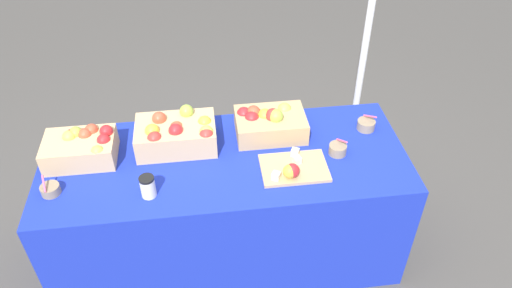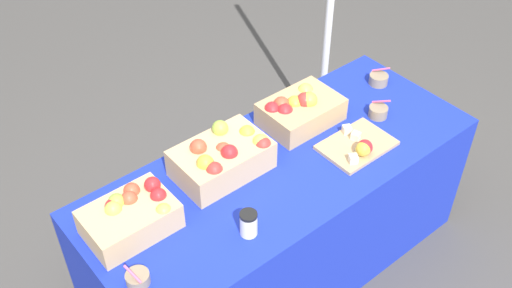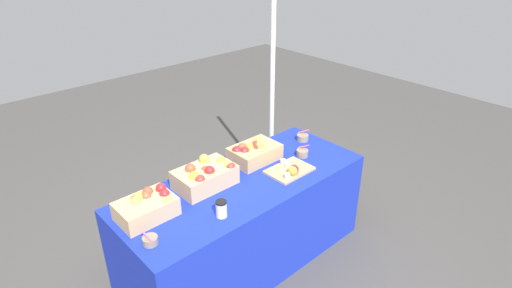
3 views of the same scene
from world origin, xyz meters
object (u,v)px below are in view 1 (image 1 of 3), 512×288
object	(u,v)px
coffee_cup	(148,187)
tent_pole	(366,42)
apple_crate_middle	(177,134)
sample_bowl_mid	(338,149)
apple_crate_right	(269,123)
sample_bowl_near	(366,125)
cutting_board_front	(293,169)
apple_crate_left	(82,147)
sample_bowl_far	(50,190)

from	to	relation	value
coffee_cup	tent_pole	size ratio (longest dim) A/B	0.06
apple_crate_middle	sample_bowl_mid	distance (m)	0.84
apple_crate_right	sample_bowl_near	size ratio (longest dim) A/B	3.64
sample_bowl_near	sample_bowl_mid	bearing A→B (deg)	-138.55
cutting_board_front	sample_bowl_near	size ratio (longest dim) A/B	3.25
apple_crate_left	sample_bowl_near	size ratio (longest dim) A/B	3.44
sample_bowl_near	sample_bowl_far	world-z (taller)	sample_bowl_near
apple_crate_right	sample_bowl_mid	size ratio (longest dim) A/B	3.53
apple_crate_middle	sample_bowl_far	distance (m)	0.67
tent_pole	apple_crate_left	bearing A→B (deg)	-161.28
cutting_board_front	tent_pole	distance (m)	1.03
sample_bowl_near	sample_bowl_far	size ratio (longest dim) A/B	1.12
sample_bowl_near	sample_bowl_far	distance (m)	1.67
coffee_cup	sample_bowl_far	bearing A→B (deg)	170.96
apple_crate_left	cutting_board_front	world-z (taller)	apple_crate_left
apple_crate_right	cutting_board_front	size ratio (longest dim) A/B	1.12
apple_crate_right	apple_crate_left	bearing A→B (deg)	-175.15
apple_crate_left	apple_crate_right	distance (m)	0.98
sample_bowl_mid	sample_bowl_far	world-z (taller)	sample_bowl_mid
apple_crate_right	cutting_board_front	xyz separation A→B (m)	(0.07, -0.33, -0.05)
apple_crate_right	tent_pole	distance (m)	0.84
sample_bowl_near	tent_pole	world-z (taller)	tent_pole
apple_crate_left	tent_pole	world-z (taller)	tent_pole
sample_bowl_near	coffee_cup	size ratio (longest dim) A/B	0.91
sample_bowl_mid	coffee_cup	xyz separation A→B (m)	(-0.97, -0.18, 0.03)
apple_crate_left	sample_bowl_near	distance (m)	1.52
apple_crate_middle	tent_pole	size ratio (longest dim) A/B	0.21
apple_crate_middle	coffee_cup	distance (m)	0.38
apple_crate_middle	cutting_board_front	xyz separation A→B (m)	(0.57, -0.28, -0.06)
sample_bowl_far	sample_bowl_near	bearing A→B (deg)	10.19
apple_crate_left	sample_bowl_far	distance (m)	0.28
apple_crate_left	apple_crate_middle	bearing A→B (deg)	4.13
apple_crate_middle	tent_pole	bearing A→B (deg)	24.24
sample_bowl_mid	sample_bowl_far	size ratio (longest dim) A/B	1.16
apple_crate_middle	sample_bowl_far	bearing A→B (deg)	-155.33
apple_crate_right	sample_bowl_mid	world-z (taller)	apple_crate_right
apple_crate_middle	sample_bowl_mid	size ratio (longest dim) A/B	3.89
apple_crate_left	sample_bowl_mid	size ratio (longest dim) A/B	3.33
apple_crate_middle	sample_bowl_near	world-z (taller)	apple_crate_middle
apple_crate_middle	coffee_cup	size ratio (longest dim) A/B	3.66
apple_crate_left	apple_crate_right	world-z (taller)	apple_crate_right
cutting_board_front	coffee_cup	xyz separation A→B (m)	(-0.71, -0.07, 0.03)
sample_bowl_far	tent_pole	distance (m)	1.95
apple_crate_middle	sample_bowl_near	xyz separation A→B (m)	(1.04, 0.02, -0.06)
sample_bowl_far	apple_crate_right	bearing A→B (deg)	16.50
sample_bowl_mid	coffee_cup	size ratio (longest dim) A/B	0.94
apple_crate_right	coffee_cup	xyz separation A→B (m)	(-0.64, -0.40, -0.02)
sample_bowl_mid	coffee_cup	distance (m)	0.98
apple_crate_right	sample_bowl_near	world-z (taller)	apple_crate_right
cutting_board_front	sample_bowl_far	size ratio (longest dim) A/B	3.65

